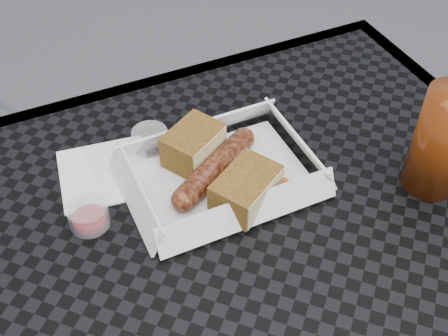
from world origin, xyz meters
The scene contains 10 objects.
patio_table centered at (0.00, 0.00, 0.67)m, with size 0.80×0.80×0.74m.
food_tray centered at (-0.01, 0.14, 0.75)m, with size 0.22×0.15×0.00m, color white.
bratwurst centered at (-0.02, 0.15, 0.76)m, with size 0.15×0.10×0.03m.
bread_near centered at (-0.03, 0.19, 0.77)m, with size 0.08×0.06×0.05m, color brown.
bread_far centered at (0.00, 0.09, 0.77)m, with size 0.09×0.06×0.04m, color brown.
veg_garnish centered at (0.06, 0.09, 0.75)m, with size 0.03×0.03×0.00m.
napkin centered at (-0.15, 0.22, 0.75)m, with size 0.12×0.12×0.00m, color white.
condiment_cup_sauce centered at (-0.19, 0.14, 0.76)m, with size 0.05×0.05×0.03m, color maroon.
condiment_cup_empty centered at (-0.07, 0.24, 0.76)m, with size 0.05×0.05×0.03m, color silver.
drink_glass centered at (0.24, 0.02, 0.82)m, with size 0.07×0.07×0.15m, color #561F07.
Camera 1 is at (-0.22, -0.32, 1.29)m, focal length 45.00 mm.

